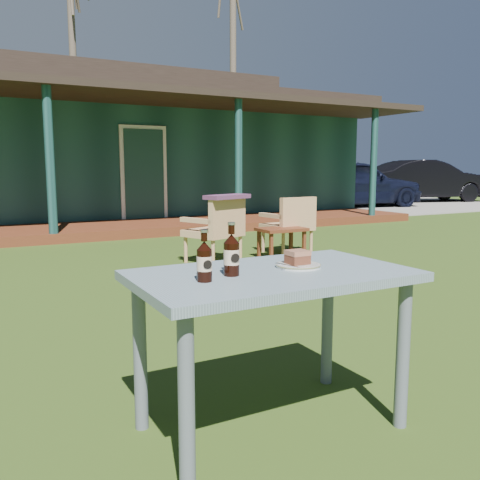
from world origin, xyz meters
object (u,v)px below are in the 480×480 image
cake_slice (297,257)px  car_near (352,183)px  cola_bottle_near (232,254)px  armchair_right (291,222)px  cafe_table (272,294)px  plate (298,265)px  cola_bottle_far (204,261)px  side_table (282,232)px  car_far (425,181)px  armchair_left (218,227)px

cake_slice → car_near: bearing=48.3°
cola_bottle_near → armchair_right: (2.92, 3.89, -0.37)m
car_near → armchair_right: 8.82m
cafe_table → cola_bottle_near: (-0.20, 0.01, 0.19)m
plate → cola_bottle_far: bearing=-172.5°
cola_bottle_far → armchair_right: size_ratio=0.26×
side_table → cafe_table: bearing=-123.5°
cake_slice → cola_bottle_near: bearing=-175.8°
plate → side_table: size_ratio=0.34×
plate → cola_bottle_far: 0.50m
cake_slice → cola_bottle_far: cola_bottle_far is taller
car_near → cola_bottle_near: size_ratio=18.89×
car_far → side_table: bearing=138.5°
plate → cola_bottle_near: bearing=-177.3°
car_near → armchair_right: bearing=142.2°
cola_bottle_far → side_table: 4.62m
car_far → cola_bottle_near: bearing=143.8°
car_near → armchair_right: size_ratio=5.42×
car_near → cafe_table: 13.51m
car_near → cola_bottle_near: car_near is taller
car_far → cafe_table: (-12.92, -10.72, -0.10)m
car_near → side_table: size_ratio=7.04×
cola_bottle_far → armchair_left: size_ratio=0.26×
armchair_left → side_table: size_ratio=1.33×
cafe_table → car_far: bearing=39.7°
plate → cake_slice: cake_slice is taller
cafe_table → cola_bottle_near: 0.27m
car_near → car_far: (3.86, 0.69, 0.00)m
car_near → plate: 13.39m
plate → armchair_right: 4.66m
cola_bottle_far → plate: bearing=7.5°
car_far → plate: 16.65m
armchair_left → armchair_right: bearing=7.5°
cola_bottle_near → armchair_left: bearing=65.0°
plate → side_table: plate is taller
side_table → cola_bottle_near: bearing=-125.7°
side_table → car_far: bearing=34.0°
car_far → side_table: car_far is taller
plate → armchair_right: bearing=56.4°
car_far → armchair_left: (-11.38, -6.97, -0.27)m
car_near → cake_slice: size_ratio=45.94×
plate → cake_slice: bearing=79.1°
armchair_left → side_table: armchair_left is taller
plate → armchair_left: bearing=69.5°
cafe_table → cola_bottle_far: bearing=-173.2°
cake_slice → side_table: cake_slice is taller
side_table → plate: bearing=-122.0°
cola_bottle_near → side_table: size_ratio=0.37×
car_far → cake_slice: 16.65m
car_far → cola_bottle_near: car_far is taller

